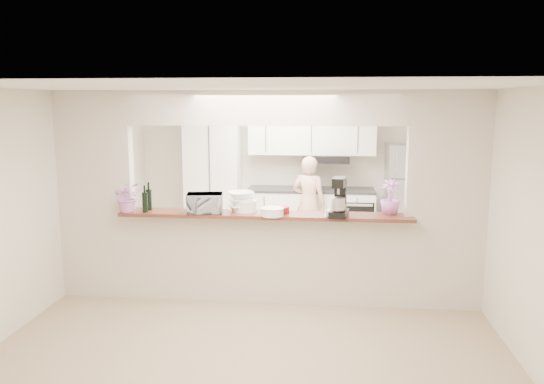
# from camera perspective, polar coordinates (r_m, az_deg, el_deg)

# --- Properties ---
(floor) EXTENTS (6.00, 6.00, 0.00)m
(floor) POSITION_cam_1_polar(r_m,az_deg,el_deg) (6.52, -0.69, -11.61)
(floor) COLOR tan
(floor) RESTS_ON ground
(tile_overlay) EXTENTS (5.00, 2.90, 0.01)m
(tile_overlay) POSITION_cam_1_polar(r_m,az_deg,el_deg) (7.98, 0.60, -7.56)
(tile_overlay) COLOR beige
(tile_overlay) RESTS_ON floor
(partition) EXTENTS (5.00, 0.15, 2.50)m
(partition) POSITION_cam_1_polar(r_m,az_deg,el_deg) (6.14, -0.72, 1.40)
(partition) COLOR beige
(partition) RESTS_ON floor
(bar_counter) EXTENTS (3.40, 0.38, 1.09)m
(bar_counter) POSITION_cam_1_polar(r_m,az_deg,el_deg) (6.33, -0.71, -6.76)
(bar_counter) COLOR beige
(bar_counter) RESTS_ON floor
(kitchen_cabinets) EXTENTS (3.15, 0.62, 2.25)m
(kitchen_cabinets) POSITION_cam_1_polar(r_m,az_deg,el_deg) (8.91, 0.12, 0.68)
(kitchen_cabinets) COLOR white
(kitchen_cabinets) RESTS_ON floor
(refrigerator) EXTENTS (0.75, 0.70, 1.70)m
(refrigerator) POSITION_cam_1_polar(r_m,az_deg,el_deg) (8.92, 14.52, -0.44)
(refrigerator) COLOR #A5A4A9
(refrigerator) RESTS_ON floor
(flower_left) EXTENTS (0.39, 0.37, 0.36)m
(flower_left) POSITION_cam_1_polar(r_m,az_deg,el_deg) (6.42, -15.22, -0.52)
(flower_left) COLOR #DD75D1
(flower_left) RESTS_ON bar_counter
(wine_bottle_a) EXTENTS (0.06, 0.06, 0.32)m
(wine_bottle_a) POSITION_cam_1_polar(r_m,az_deg,el_deg) (6.36, -13.51, -1.04)
(wine_bottle_a) COLOR black
(wine_bottle_a) RESTS_ON bar_counter
(wine_bottle_b) EXTENTS (0.07, 0.07, 0.33)m
(wine_bottle_b) POSITION_cam_1_polar(r_m,az_deg,el_deg) (6.49, -13.10, -0.76)
(wine_bottle_b) COLOR black
(wine_bottle_b) RESTS_ON bar_counter
(toaster_oven) EXTENTS (0.45, 0.34, 0.23)m
(toaster_oven) POSITION_cam_1_polar(r_m,az_deg,el_deg) (6.21, -7.25, -1.20)
(toaster_oven) COLOR #ACACB1
(toaster_oven) RESTS_ON bar_counter
(serving_bowls) EXTENTS (0.40, 0.40, 0.22)m
(serving_bowls) POSITION_cam_1_polar(r_m,az_deg,el_deg) (6.28, -3.38, -1.03)
(serving_bowls) COLOR white
(serving_bowls) RESTS_ON bar_counter
(plate_stack_a) EXTENTS (0.29, 0.29, 0.13)m
(plate_stack_a) POSITION_cam_1_polar(r_m,az_deg,el_deg) (6.26, -2.95, -1.50)
(plate_stack_a) COLOR white
(plate_stack_a) RESTS_ON bar_counter
(plate_stack_b) EXTENTS (0.27, 0.27, 0.09)m
(plate_stack_b) POSITION_cam_1_polar(r_m,az_deg,el_deg) (6.00, 0.03, -2.14)
(plate_stack_b) COLOR white
(plate_stack_b) RESTS_ON bar_counter
(red_bowl) EXTENTS (0.16, 0.16, 0.08)m
(red_bowl) POSITION_cam_1_polar(r_m,az_deg,el_deg) (6.15, 1.11, -1.94)
(red_bowl) COLOR maroon
(red_bowl) RESTS_ON bar_counter
(tan_bowl) EXTENTS (0.15, 0.15, 0.07)m
(tan_bowl) POSITION_cam_1_polar(r_m,az_deg,el_deg) (6.17, -0.28, -1.94)
(tan_bowl) COLOR tan
(tan_bowl) RESTS_ON bar_counter
(utensil_caddy) EXTENTS (0.26, 0.19, 0.22)m
(utensil_caddy) POSITION_cam_1_polar(r_m,az_deg,el_deg) (6.01, 6.73, -1.76)
(utensil_caddy) COLOR silver
(utensil_caddy) RESTS_ON bar_counter
(stand_mixer) EXTENTS (0.24, 0.33, 0.45)m
(stand_mixer) POSITION_cam_1_polar(r_m,az_deg,el_deg) (6.00, 7.25, -0.74)
(stand_mixer) COLOR black
(stand_mixer) RESTS_ON bar_counter
(flower_right) EXTENTS (0.24, 0.24, 0.40)m
(flower_right) POSITION_cam_1_polar(r_m,az_deg,el_deg) (6.22, 12.62, -0.54)
(flower_right) COLOR #B96AC5
(flower_right) RESTS_ON bar_counter
(person) EXTENTS (0.64, 0.52, 1.52)m
(person) POSITION_cam_1_polar(r_m,az_deg,el_deg) (8.49, 3.99, -1.27)
(person) COLOR #D7A18C
(person) RESTS_ON floor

